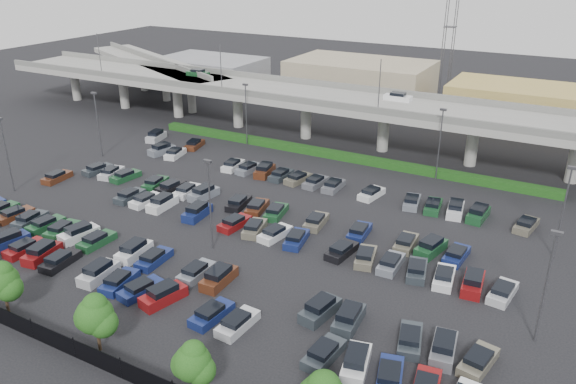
{
  "coord_description": "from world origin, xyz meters",
  "views": [
    {
      "loc": [
        33.3,
        -51.42,
        30.09
      ],
      "look_at": [
        2.0,
        5.56,
        2.0
      ],
      "focal_mm": 35.0,
      "sensor_mm": 36.0,
      "label": 1
    }
  ],
  "objects": [
    {
      "name": "comm_tower",
      "position": [
        4.0,
        74.0,
        15.61
      ],
      "size": [
        2.4,
        2.4,
        30.0
      ],
      "color": "#46464A",
      "rests_on": "ground"
    },
    {
      "name": "fence",
      "position": [
        -0.05,
        -28.0,
        0.9
      ],
      "size": [
        70.0,
        0.1,
        2.0
      ],
      "color": "black",
      "rests_on": "ground"
    },
    {
      "name": "hedge",
      "position": [
        0.0,
        25.0,
        0.55
      ],
      "size": [
        66.0,
        1.6,
        1.1
      ],
      "primitive_type": "cube",
      "color": "#143C11",
      "rests_on": "ground"
    },
    {
      "name": "tree_row",
      "position": [
        0.7,
        -26.53,
        3.52
      ],
      "size": [
        65.07,
        3.66,
        5.94
      ],
      "color": "#332316",
      "rests_on": "ground"
    },
    {
      "name": "overpass",
      "position": [
        -0.18,
        32.0,
        6.97
      ],
      "size": [
        150.0,
        13.0,
        15.8
      ],
      "color": "gray",
      "rests_on": "ground"
    },
    {
      "name": "distant_buildings",
      "position": [
        12.38,
        61.81,
        3.74
      ],
      "size": [
        138.0,
        24.0,
        9.0
      ],
      "color": "gray",
      "rests_on": "ground"
    },
    {
      "name": "parked_cars",
      "position": [
        -0.57,
        -4.08,
        0.61
      ],
      "size": [
        63.17,
        41.7,
        1.67
      ],
      "color": "navy",
      "rests_on": "ground"
    },
    {
      "name": "light_poles",
      "position": [
        -4.13,
        2.0,
        6.24
      ],
      "size": [
        66.9,
        48.38,
        10.3
      ],
      "color": "#46464A",
      "rests_on": "ground"
    },
    {
      "name": "on_ramp",
      "position": [
        -52.1,
        43.05,
        6.86
      ],
      "size": [
        50.93,
        30.13,
        8.8
      ],
      "color": "gray",
      "rests_on": "ground"
    },
    {
      "name": "ground",
      "position": [
        0.0,
        0.0,
        0.0
      ],
      "size": [
        280.0,
        280.0,
        0.0
      ],
      "primitive_type": "plane",
      "color": "black"
    }
  ]
}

